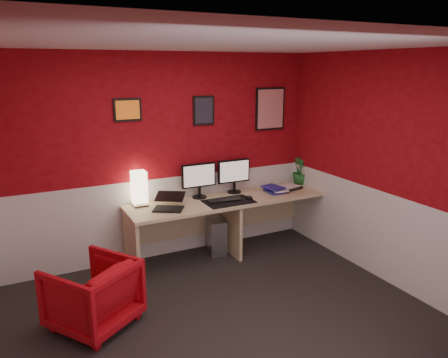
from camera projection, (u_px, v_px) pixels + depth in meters
The scene contains 25 objects.
ground at pixel (224, 325), 4.01m from camera, with size 4.00×3.50×0.01m, color black.
ceiling at pixel (225, 43), 3.37m from camera, with size 4.00×3.50×0.01m, color white.
wall_back at pixel (159, 158), 5.20m from camera, with size 4.00×0.01×2.50m, color maroon.
wall_front at pixel (380, 286), 2.18m from camera, with size 4.00×0.01×2.50m, color maroon.
wall_right at pixel (393, 171), 4.56m from camera, with size 0.01×3.50×2.50m, color maroon.
wainscot_back at pixel (162, 217), 5.39m from camera, with size 4.00×0.01×1.00m, color silver.
wainscot_right at pixel (386, 238), 4.75m from camera, with size 0.01×3.50×1.00m, color silver.
desk at pixel (230, 226), 5.47m from camera, with size 2.60×0.65×0.73m, color tan.
shoji_lamp at pixel (139, 189), 5.05m from camera, with size 0.16×0.16×0.40m, color #FFE5B2.
laptop at pixel (168, 201), 4.93m from camera, with size 0.33×0.23×0.22m, color black.
monitor_left at pixel (199, 175), 5.34m from camera, with size 0.45×0.06×0.58m, color black.
monitor_right at pixel (234, 171), 5.56m from camera, with size 0.45×0.06×0.58m, color black.
desk_mat at pixel (229, 201), 5.25m from camera, with size 0.60×0.38×0.01m, color black.
keyboard at pixel (224, 200), 5.27m from camera, with size 0.42×0.14×0.02m, color black.
mouse at pixel (249, 198), 5.33m from camera, with size 0.06×0.10×0.03m, color black.
book_bottom at pixel (268, 192), 5.61m from camera, with size 0.21×0.28×0.03m, color #281F91.
book_middle at pixel (271, 190), 5.62m from camera, with size 0.20×0.28×0.02m, color silver.
book_top at pixel (267, 189), 5.57m from camera, with size 0.21×0.28×0.03m, color #281F91.
zen_tray at pixel (287, 188), 5.79m from camera, with size 0.35×0.25×0.03m, color black.
potted_plant at pixel (300, 171), 6.01m from camera, with size 0.21×0.21×0.37m, color #19591E.
pc_tower at pixel (216, 234), 5.57m from camera, with size 0.20×0.45×0.45m, color #99999E.
armchair at pixel (93, 294), 3.92m from camera, with size 0.67×0.69×0.63m, color #AF0911.
art_left at pixel (127, 110), 4.88m from camera, with size 0.32×0.02×0.26m, color orange.
art_center at pixel (204, 111), 5.31m from camera, with size 0.28×0.02×0.36m, color black.
art_right at pixel (270, 109), 5.73m from camera, with size 0.44×0.02×0.56m, color red.
Camera 1 is at (-1.59, -3.16, 2.32)m, focal length 34.59 mm.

